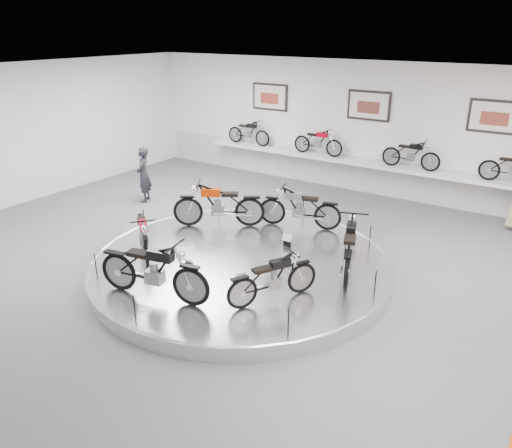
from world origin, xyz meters
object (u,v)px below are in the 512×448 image
Objects in this scene: bike_a at (350,246)px; bike_b at (300,207)px; shelf at (361,163)px; bike_e at (153,270)px; display_platform at (241,265)px; bike_f at (273,278)px; bike_c at (219,205)px; visitor at (144,175)px; bike_d at (143,234)px.

bike_a reaches higher than bike_b.
bike_e reaches higher than shelf.
bike_f is (1.48, -1.09, 0.60)m from display_platform.
bike_c is at bearing -106.46° from shelf.
shelf reaches higher than display_platform.
bike_a is 1.95m from bike_f.
bike_b is 1.05× the size of visitor.
bike_a is 4.38m from bike_d.
bike_e reaches higher than display_platform.
visitor is at bearing 58.20° from bike_a.
shelf is 5.77× the size of bike_c.
bike_c is (-3.67, 0.48, 0.01)m from bike_a.
visitor reaches higher than bike_c.
bike_b reaches higher than bike_d.
visitor is at bearing -16.27° from bike_b.
bike_a is 0.98× the size of bike_e.
bike_c is 1.00× the size of bike_e.
bike_b reaches higher than shelf.
bike_c reaches higher than bike_b.
bike_d is at bearing 40.12° from bike_b.
bike_b reaches higher than display_platform.
bike_f is (-0.66, -1.84, -0.10)m from bike_a.
display_platform is at bearing 88.58° from bike_a.
visitor reaches higher than bike_e.
bike_d is at bearing 15.25° from visitor.
bike_b is at bearing 86.09° from display_platform.
display_platform is 5.56m from visitor.
bike_a is 1.08× the size of bike_b.
bike_c reaches higher than bike_a.
bike_c reaches higher than shelf.
bike_c reaches higher than bike_f.
bike_e is at bearing -92.41° from shelf.
bike_c is (-1.53, 1.22, 0.71)m from display_platform.
shelf is 5.40m from bike_c.
bike_b is at bearing 97.29° from bike_d.
bike_b is 1.98m from bike_c.
display_platform is 2.37m from bike_a.
display_platform is at bearing 36.60° from visitor.
bike_d is 0.95× the size of visitor.
bike_f is (3.01, -2.32, -0.11)m from bike_c.
bike_e is (1.54, -1.25, 0.10)m from bike_d.
shelf is 6.05m from bike_a.
bike_c reaches higher than display_platform.
bike_a is 1.20× the size of bike_d.
shelf is at bearing -105.19° from bike_b.
bike_f is at bearing 33.31° from visitor.
visitor is (-5.07, 2.17, 0.67)m from display_platform.
bike_e is at bearing 149.64° from bike_f.
bike_d reaches higher than shelf.
bike_f is 0.94× the size of visitor.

